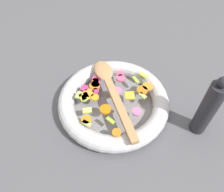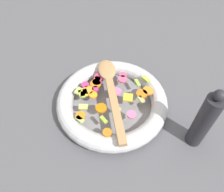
% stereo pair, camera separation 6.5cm
% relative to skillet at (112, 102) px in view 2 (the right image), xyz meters
% --- Properties ---
extents(ground_plane, '(4.00, 4.00, 0.00)m').
position_rel_skillet_xyz_m(ground_plane, '(0.00, 0.00, -0.02)').
color(ground_plane, '#4C4C51').
extents(skillet, '(0.34, 0.34, 0.05)m').
position_rel_skillet_xyz_m(skillet, '(0.00, 0.00, 0.00)').
color(skillet, slate).
rests_on(skillet, ground_plane).
extents(chopped_vegetables, '(0.24, 0.24, 0.01)m').
position_rel_skillet_xyz_m(chopped_vegetables, '(-0.00, -0.01, 0.03)').
color(chopped_vegetables, orange).
rests_on(chopped_vegetables, skillet).
extents(wooden_spoon, '(0.31, 0.14, 0.01)m').
position_rel_skillet_xyz_m(wooden_spoon, '(-0.02, -0.01, 0.04)').
color(wooden_spoon, '#A87F51').
rests_on(wooden_spoon, chopped_vegetables).
extents(pepper_mill, '(0.04, 0.04, 0.21)m').
position_rel_skillet_xyz_m(pepper_mill, '(0.08, 0.25, 0.08)').
color(pepper_mill, '#232328').
rests_on(pepper_mill, ground_plane).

